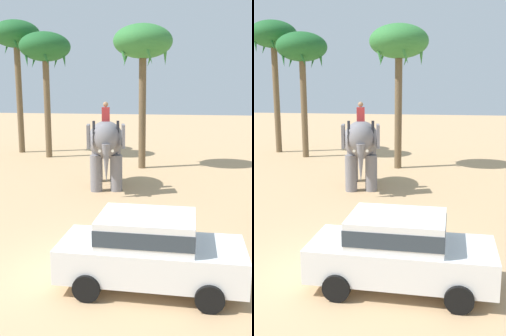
# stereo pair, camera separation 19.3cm
# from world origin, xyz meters

# --- Properties ---
(ground_plane) EXTENTS (120.00, 120.00, 0.00)m
(ground_plane) POSITION_xyz_m (0.00, 0.00, 0.00)
(ground_plane) COLOR tan
(car_sedan_foreground) EXTENTS (4.11, 1.90, 1.70)m
(car_sedan_foreground) POSITION_xyz_m (1.60, -0.59, 0.93)
(car_sedan_foreground) COLOR white
(car_sedan_foreground) RESTS_ON ground
(elephant_with_mahout) EXTENTS (2.31, 4.01, 3.88)m
(elephant_with_mahout) POSITION_xyz_m (-1.39, 8.21, 1.99)
(elephant_with_mahout) COLOR slate
(elephant_with_mahout) RESTS_ON ground
(palm_tree_behind_elephant) EXTENTS (3.20, 3.20, 7.82)m
(palm_tree_behind_elephant) POSITION_xyz_m (-0.38, 12.91, 6.70)
(palm_tree_behind_elephant) COLOR brown
(palm_tree_behind_elephant) RESTS_ON ground
(palm_tree_near_hut) EXTENTS (3.20, 3.20, 7.91)m
(palm_tree_near_hut) POSITION_xyz_m (-6.89, 15.43, 6.79)
(palm_tree_near_hut) COLOR brown
(palm_tree_near_hut) RESTS_ON ground
(palm_tree_far_back) EXTENTS (3.20, 3.20, 8.93)m
(palm_tree_far_back) POSITION_xyz_m (-9.51, 17.01, 7.74)
(palm_tree_far_back) COLOR brown
(palm_tree_far_back) RESTS_ON ground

